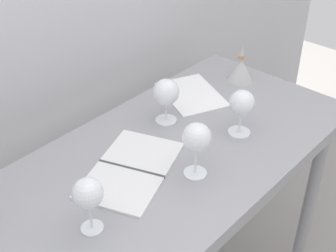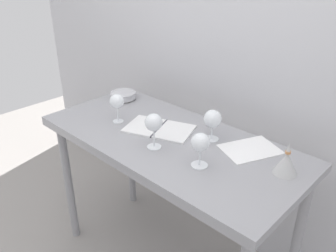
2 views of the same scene
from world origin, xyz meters
name	(u,v)px [view 2 (image 2 of 2)]	position (x,y,z in m)	size (l,w,h in m)	color
back_wall	(231,42)	(0.00, 0.49, 1.30)	(3.80, 0.04, 2.60)	#BBBBC0
steel_counter	(169,155)	(0.00, -0.01, 0.79)	(1.40, 0.65, 0.90)	gray
wine_glass_far_right	(212,120)	(0.17, 0.13, 1.01)	(0.09, 0.09, 0.16)	white
wine_glass_near_right	(200,143)	(0.28, -0.10, 1.01)	(0.08, 0.08, 0.16)	white
wine_glass_near_center	(154,123)	(0.02, -0.13, 1.03)	(0.08, 0.08, 0.18)	white
wine_glass_near_left	(117,102)	(-0.33, -0.07, 1.02)	(0.08, 0.08, 0.16)	white
open_notebook	(159,128)	(-0.10, 0.02, 0.90)	(0.41, 0.33, 0.01)	white
tasting_sheet_upper	(250,149)	(0.37, 0.17, 0.90)	(0.19, 0.26, 0.00)	white
tasting_bowl	(123,95)	(-0.57, 0.17, 0.93)	(0.16, 0.16, 0.05)	#DBCC66
decanter_funnel	(286,163)	(0.58, 0.10, 0.95)	(0.11, 0.11, 0.15)	#B5B5B5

